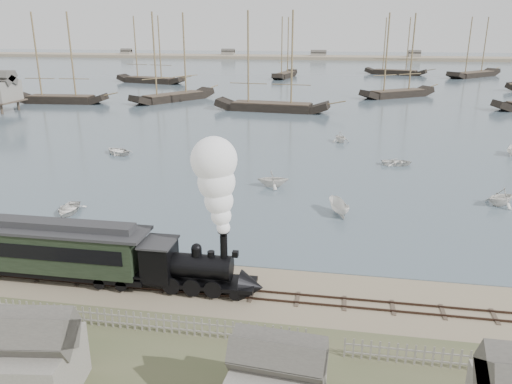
# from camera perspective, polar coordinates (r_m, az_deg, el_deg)

# --- Properties ---
(ground) EXTENTS (600.00, 600.00, 0.00)m
(ground) POSITION_cam_1_polar(r_m,az_deg,el_deg) (34.95, 1.74, -10.25)
(ground) COLOR tan
(ground) RESTS_ON ground
(harbor_water) EXTENTS (600.00, 336.00, 0.06)m
(harbor_water) POSITION_cam_1_polar(r_m,az_deg,el_deg) (201.13, 8.82, 13.41)
(harbor_water) COLOR #475965
(harbor_water) RESTS_ON ground
(rail_track) EXTENTS (120.00, 1.80, 0.16)m
(rail_track) POSITION_cam_1_polar(r_m,az_deg,el_deg) (33.20, 1.24, -11.82)
(rail_track) COLOR #32221B
(rail_track) RESTS_ON ground
(picket_fence_west) EXTENTS (19.00, 0.10, 1.20)m
(picket_fence_west) POSITION_cam_1_polar(r_m,az_deg,el_deg) (30.68, -12.78, -15.20)
(picket_fence_west) COLOR slate
(picket_fence_west) RESTS_ON ground
(picket_fence_east) EXTENTS (15.00, 0.10, 1.20)m
(picket_fence_east) POSITION_cam_1_polar(r_m,az_deg,el_deg) (29.55, 25.50, -18.18)
(picket_fence_east) COLOR slate
(picket_fence_east) RESTS_ON ground
(far_spit) EXTENTS (500.00, 20.00, 1.80)m
(far_spit) POSITION_cam_1_polar(r_m,az_deg,el_deg) (280.92, 9.24, 14.74)
(far_spit) COLOR tan
(far_spit) RESTS_ON ground
(locomotive) EXTENTS (8.06, 3.01, 10.05)m
(locomotive) POSITION_cam_1_polar(r_m,az_deg,el_deg) (31.84, -5.14, -4.07)
(locomotive) COLOR black
(locomotive) RESTS_ON ground
(passenger_coach) EXTENTS (15.49, 2.99, 3.76)m
(passenger_coach) POSITION_cam_1_polar(r_m,az_deg,el_deg) (37.59, -23.45, -5.72)
(passenger_coach) COLOR black
(passenger_coach) RESTS_ON ground
(beached_dinghy) EXTENTS (3.76, 4.40, 0.77)m
(beached_dinghy) POSITION_cam_1_polar(r_m,az_deg,el_deg) (39.78, -19.08, -6.98)
(beached_dinghy) COLOR white
(beached_dinghy) RESTS_ON ground
(rowboat_0) EXTENTS (4.16, 3.29, 0.78)m
(rowboat_0) POSITION_cam_1_polar(r_m,az_deg,el_deg) (50.12, -20.66, -1.82)
(rowboat_0) COLOR white
(rowboat_0) RESTS_ON harbor_water
(rowboat_1) EXTENTS (3.42, 3.81, 1.78)m
(rowboat_1) POSITION_cam_1_polar(r_m,az_deg,el_deg) (54.43, 1.96, 1.51)
(rowboat_1) COLOR white
(rowboat_1) RESTS_ON harbor_water
(rowboat_2) EXTENTS (3.74, 2.51, 1.35)m
(rowboat_2) POSITION_cam_1_polar(r_m,az_deg,el_deg) (47.08, 9.41, -1.75)
(rowboat_2) COLOR white
(rowboat_2) RESTS_ON harbor_water
(rowboat_3) EXTENTS (2.97, 3.97, 0.78)m
(rowboat_3) POSITION_cam_1_polar(r_m,az_deg,el_deg) (65.64, 15.82, 3.31)
(rowboat_3) COLOR white
(rowboat_3) RESTS_ON harbor_water
(rowboat_4) EXTENTS (4.36, 4.48, 1.80)m
(rowboat_4) POSITION_cam_1_polar(r_m,az_deg,el_deg) (54.32, 26.23, -0.46)
(rowboat_4) COLOR white
(rowboat_4) RESTS_ON harbor_water
(rowboat_5) EXTENTS (3.45, 2.46, 1.25)m
(rowboat_5) POSITION_cam_1_polar(r_m,az_deg,el_deg) (76.68, 27.22, 4.25)
(rowboat_5) COLOR white
(rowboat_5) RESTS_ON harbor_water
(rowboat_6) EXTENTS (4.71, 5.11, 0.86)m
(rowboat_6) POSITION_cam_1_polar(r_m,az_deg,el_deg) (71.49, -15.54, 4.57)
(rowboat_6) COLOR white
(rowboat_6) RESTS_ON harbor_water
(rowboat_7) EXTENTS (3.93, 3.73, 1.62)m
(rowboat_7) POSITION_cam_1_polar(r_m,az_deg,el_deg) (76.90, 9.63, 6.21)
(rowboat_7) COLOR white
(rowboat_7) RESTS_ON harbor_water
(schooner_0) EXTENTS (21.50, 6.22, 20.00)m
(schooner_0) POSITION_cam_1_polar(r_m,az_deg,el_deg) (123.65, -21.90, 14.02)
(schooner_0) COLOR black
(schooner_0) RESTS_ON harbor_water
(schooner_1) EXTENTS (16.53, 21.25, 20.00)m
(schooner_1) POSITION_cam_1_polar(r_m,az_deg,el_deg) (120.46, -9.64, 14.96)
(schooner_1) COLOR black
(schooner_1) RESTS_ON harbor_water
(schooner_2) EXTENTS (24.14, 7.83, 20.00)m
(schooner_2) POSITION_cam_1_polar(r_m,az_deg,el_deg) (104.04, 1.84, 14.69)
(schooner_2) COLOR black
(schooner_2) RESTS_ON harbor_water
(schooner_3) EXTENTS (19.58, 16.10, 20.00)m
(schooner_3) POSITION_cam_1_polar(r_m,az_deg,el_deg) (130.27, 16.21, 14.75)
(schooner_3) COLOR black
(schooner_3) RESTS_ON harbor_water
(schooner_6) EXTENTS (23.31, 10.20, 20.00)m
(schooner_6) POSITION_cam_1_polar(r_m,az_deg,el_deg) (161.69, -12.16, 15.62)
(schooner_6) COLOR black
(schooner_6) RESTS_ON harbor_water
(schooner_7) EXTENTS (7.56, 19.28, 20.00)m
(schooner_7) POSITION_cam_1_polar(r_m,az_deg,el_deg) (175.28, 3.37, 16.17)
(schooner_7) COLOR black
(schooner_7) RESTS_ON harbor_water
(schooner_8) EXTENTS (22.30, 11.69, 20.00)m
(schooner_8) POSITION_cam_1_polar(r_m,az_deg,el_deg) (193.06, 15.85, 15.74)
(schooner_8) COLOR black
(schooner_8) RESTS_ON harbor_water
(schooner_9) EXTENTS (22.32, 23.00, 20.00)m
(schooner_9) POSITION_cam_1_polar(r_m,az_deg,el_deg) (193.47, 23.99, 14.89)
(schooner_9) COLOR black
(schooner_9) RESTS_ON harbor_water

